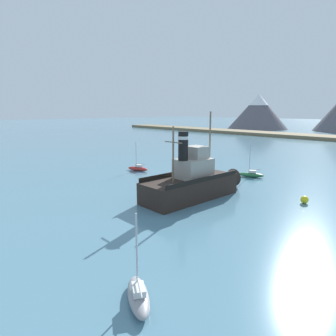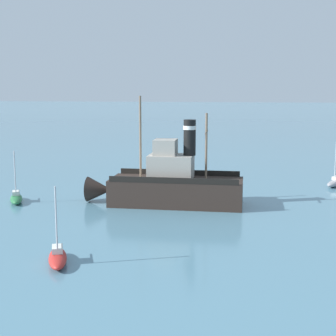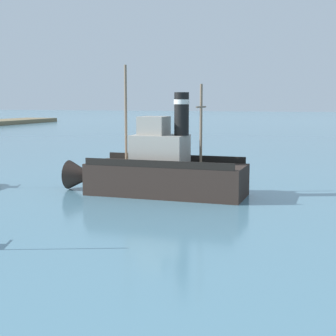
% 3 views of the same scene
% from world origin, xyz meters
% --- Properties ---
extents(ground_plane, '(600.00, 600.00, 0.00)m').
position_xyz_m(ground_plane, '(0.00, 0.00, 0.00)').
color(ground_plane, teal).
extents(old_tugboat, '(4.50, 14.42, 9.90)m').
position_xyz_m(old_tugboat, '(0.70, -0.10, 1.83)').
color(old_tugboat, '#2D231E').
rests_on(old_tugboat, ground).
extents(sailboat_red, '(3.95, 2.34, 4.90)m').
position_xyz_m(sailboat_red, '(-16.07, 4.38, 0.43)').
color(sailboat_red, '#B22823').
rests_on(sailboat_red, ground).
extents(sailboat_grey, '(3.84, 2.85, 4.90)m').
position_xyz_m(sailboat_grey, '(11.93, -16.66, 0.43)').
color(sailboat_grey, gray).
rests_on(sailboat_grey, ground).
extents(sailboat_green, '(3.92, 2.55, 4.90)m').
position_xyz_m(sailboat_green, '(-0.60, 14.19, 0.43)').
color(sailboat_green, '#286B3D').
rests_on(sailboat_green, ground).
extents(mooring_buoy, '(0.84, 0.84, 0.84)m').
position_xyz_m(mooring_buoy, '(10.50, 7.15, 0.42)').
color(mooring_buoy, yellow).
rests_on(mooring_buoy, ground).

